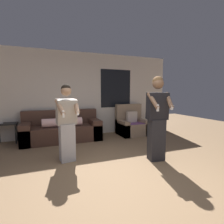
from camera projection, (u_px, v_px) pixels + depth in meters
ground_plane at (127, 183)px, 2.74m from camera, size 14.00×14.00×0.00m
wall_back at (82, 94)px, 5.73m from camera, size 6.34×0.07×2.70m
couch at (62, 130)px, 5.14m from camera, size 2.20×0.89×0.88m
armchair at (132, 125)px, 5.90m from camera, size 0.92×0.81×1.01m
side_table at (7, 127)px, 4.81m from camera, size 0.53×0.37×0.72m
person_left at (67, 123)px, 3.54m from camera, size 0.45×0.52×1.58m
person_right at (157, 118)px, 3.59m from camera, size 0.47×0.50×1.74m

